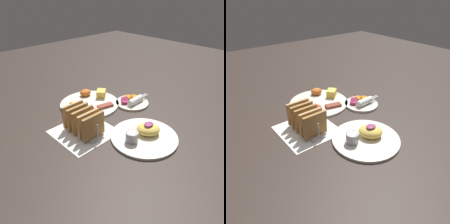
{
  "view_description": "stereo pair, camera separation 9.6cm",
  "coord_description": "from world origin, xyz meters",
  "views": [
    {
      "loc": [
        -0.62,
        -0.56,
        0.52
      ],
      "look_at": [
        -0.03,
        0.03,
        0.03
      ],
      "focal_mm": 35.0,
      "sensor_mm": 36.0,
      "label": 1
    },
    {
      "loc": [
        -0.55,
        -0.62,
        0.52
      ],
      "look_at": [
        -0.03,
        0.03,
        0.03
      ],
      "focal_mm": 35.0,
      "sensor_mm": 36.0,
      "label": 2
    }
  ],
  "objects": [
    {
      "name": "ground_plane",
      "position": [
        0.0,
        0.0,
        0.0
      ],
      "size": [
        3.0,
        3.0,
        0.0
      ],
      "primitive_type": "plane",
      "color": "#332823"
    },
    {
      "name": "napkin_flat",
      "position": [
        -0.19,
        0.04,
        0.0
      ],
      "size": [
        0.22,
        0.22,
        0.0
      ],
      "color": "white",
      "rests_on": "ground_plane"
    },
    {
      "name": "plate_breakfast",
      "position": [
        -0.02,
        0.2,
        0.01
      ],
      "size": [
        0.29,
        0.29,
        0.05
      ],
      "color": "silver",
      "rests_on": "ground_plane"
    },
    {
      "name": "plate_condiments",
      "position": [
        0.13,
        0.06,
        0.01
      ],
      "size": [
        0.18,
        0.16,
        0.04
      ],
      "color": "silver",
      "rests_on": "ground_plane"
    },
    {
      "name": "plate_foreground",
      "position": [
        -0.05,
        -0.16,
        0.01
      ],
      "size": [
        0.26,
        0.26,
        0.06
      ],
      "color": "silver",
      "rests_on": "ground_plane"
    },
    {
      "name": "toast_rack",
      "position": [
        -0.19,
        0.04,
        0.05
      ],
      "size": [
        0.1,
        0.18,
        0.1
      ],
      "color": "#B7B7BC",
      "rests_on": "ground_plane"
    }
  ]
}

